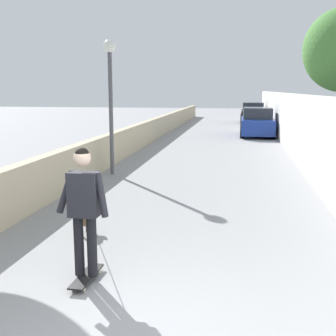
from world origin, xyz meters
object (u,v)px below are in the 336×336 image
at_px(person_skateboarder, 84,202).
at_px(lamp_post, 110,82).
at_px(dog, 88,219).
at_px(car_far, 253,113).
at_px(car_near, 257,123).
at_px(skateboard, 87,276).

bearing_deg(person_skateboarder, lamp_post, 14.30).
xyz_separation_m(dog, car_far, (26.05, -3.50, 0.44)).
relative_size(dog, car_near, 0.54).
height_order(person_skateboarder, car_near, person_skateboarder).
xyz_separation_m(skateboard, car_near, (18.56, -2.87, 0.65)).
height_order(skateboard, dog, dog).
bearing_deg(dog, skateboard, -160.67).
relative_size(skateboard, dog, 0.39).
height_order(lamp_post, person_skateboarder, lamp_post).
bearing_deg(skateboard, car_far, -5.89).
distance_m(lamp_post, dog, 5.89).
relative_size(lamp_post, dog, 1.87).
height_order(lamp_post, car_near, lamp_post).
bearing_deg(dog, car_far, -7.65).
bearing_deg(lamp_post, person_skateboarder, -165.70).
xyz_separation_m(person_skateboarder, dog, (1.79, 0.63, -0.81)).
height_order(lamp_post, dog, lamp_post).
distance_m(person_skateboarder, car_near, 18.78).
xyz_separation_m(skateboard, car_far, (27.85, -2.87, 0.65)).
distance_m(lamp_post, car_far, 21.42).
bearing_deg(dog, car_near, -11.79).
relative_size(lamp_post, person_skateboarder, 2.28).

